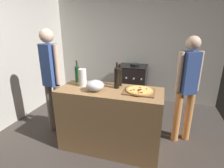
{
  "coord_description": "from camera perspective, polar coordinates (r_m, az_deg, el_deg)",
  "views": [
    {
      "loc": [
        0.86,
        -1.57,
        1.78
      ],
      "look_at": [
        0.18,
        0.7,
        0.99
      ],
      "focal_mm": 28.08,
      "sensor_mm": 36.0,
      "label": 1
    }
  ],
  "objects": [
    {
      "name": "cutting_board",
      "position": [
        2.36,
        8.94,
        -2.49
      ],
      "size": [
        0.4,
        0.32,
        0.02
      ],
      "primitive_type": "cube",
      "color": "brown",
      "rests_on": "counter"
    },
    {
      "name": "wine_bottle_amber",
      "position": [
        2.77,
        -11.24,
        3.51
      ],
      "size": [
        0.07,
        0.07,
        0.35
      ],
      "color": "#143819",
      "rests_on": "counter"
    },
    {
      "name": "pizza",
      "position": [
        2.35,
        8.96,
        -2.02
      ],
      "size": [
        0.35,
        0.35,
        0.03
      ],
      "color": "tan",
      "rests_on": "cutting_board"
    },
    {
      "name": "ground_plane",
      "position": [
        3.51,
        0.1,
        -12.17
      ],
      "size": [
        4.21,
        3.25,
        0.02
      ],
      "primitive_type": "cube",
      "color": "#3F3833"
    },
    {
      "name": "counter",
      "position": [
        2.63,
        -0.63,
        -11.44
      ],
      "size": [
        1.46,
        0.61,
        0.94
      ],
      "primitive_type": "cube",
      "color": "#9E7247",
      "rests_on": "ground_plane"
    },
    {
      "name": "paper_towel_roll",
      "position": [
        2.59,
        -9.56,
        2.11
      ],
      "size": [
        0.11,
        0.11,
        0.26
      ],
      "color": "white",
      "rests_on": "counter"
    },
    {
      "name": "wine_bottle_dark",
      "position": [
        2.55,
        2.4,
        2.69
      ],
      "size": [
        0.08,
        0.08,
        0.33
      ],
      "color": "black",
      "rests_on": "counter"
    },
    {
      "name": "wine_bottle_clear",
      "position": [
        2.44,
        1.56,
        2.46
      ],
      "size": [
        0.08,
        0.08,
        0.37
      ],
      "color": "black",
      "rests_on": "counter"
    },
    {
      "name": "stove",
      "position": [
        4.14,
        6.51,
        -0.21
      ],
      "size": [
        0.65,
        0.59,
        0.96
      ],
      "color": "black",
      "rests_on": "ground_plane"
    },
    {
      "name": "person_in_stripes",
      "position": [
        2.97,
        -19.24,
        2.35
      ],
      "size": [
        0.37,
        0.22,
        1.74
      ],
      "color": "slate",
      "rests_on": "ground_plane"
    },
    {
      "name": "kitchen_wall_left",
      "position": [
        4.0,
        -26.71,
        9.65
      ],
      "size": [
        0.1,
        3.25,
        2.6
      ],
      "primitive_type": "cube",
      "color": "#BCB7AD",
      "rests_on": "ground_plane"
    },
    {
      "name": "mixing_bowl",
      "position": [
        2.38,
        -5.59,
        -0.47
      ],
      "size": [
        0.24,
        0.24,
        0.15
      ],
      "color": "#B2B2B7",
      "rests_on": "counter"
    },
    {
      "name": "kitchen_wall_rear",
      "position": [
        4.38,
        5.34,
        12.11
      ],
      "size": [
        4.21,
        0.1,
        2.6
      ],
      "primitive_type": "cube",
      "color": "#BCB7AD",
      "rests_on": "ground_plane"
    },
    {
      "name": "person_in_red",
      "position": [
        2.83,
        23.33,
        -0.15
      ],
      "size": [
        0.35,
        0.27,
        1.65
      ],
      "color": "#D88C4C",
      "rests_on": "ground_plane"
    }
  ]
}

